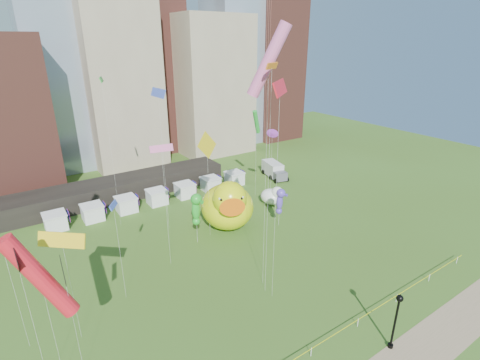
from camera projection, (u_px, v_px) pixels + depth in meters
ground at (311, 356)px, 30.43m from camera, size 160.00×160.00×0.00m
skyline at (105, 58)px, 70.84m from camera, size 101.00×23.00×68.00m
pavilion at (115, 189)px, 60.10m from camera, size 38.00×6.00×3.20m
vendor_tents at (157, 197)px, 58.29m from camera, size 33.24×2.80×2.40m
caution_tape at (311, 350)px, 30.18m from camera, size 50.00×0.06×0.90m
big_duck at (228, 205)px, 49.94m from camera, size 10.31×11.15×7.77m
small_duck at (273, 196)px, 57.97m from camera, size 3.98×4.55×3.20m
seahorse_green at (196, 207)px, 45.73m from camera, size 1.77×2.04×6.91m
seahorse_purple at (280, 199)px, 50.30m from camera, size 1.65×1.86×5.69m
lamppost at (396, 316)px, 30.04m from camera, size 0.59×0.59×5.65m
box_truck at (274, 170)px, 69.61m from camera, size 3.78×6.94×2.80m
kite_0 at (280, 89)px, 29.92m from camera, size 3.43×2.89×21.78m
kite_1 at (161, 149)px, 37.74m from camera, size 2.49×0.75×14.67m
kite_2 at (63, 272)px, 25.40m from camera, size 0.14×2.46×10.96m
kite_3 at (102, 82)px, 44.80m from camera, size 1.02×2.08×20.62m
kite_4 at (207, 146)px, 44.71m from camera, size 3.43×1.38×14.54m
kite_5 at (113, 207)px, 33.62m from camera, size 1.14×1.51×10.78m
kite_7 at (272, 134)px, 54.31m from camera, size 0.76×1.22×12.36m
kite_8 at (40, 277)px, 25.12m from camera, size 4.44×2.30×13.08m
kite_9 at (269, 60)px, 31.12m from camera, size 3.67×3.19×26.46m
kite_10 at (17, 264)px, 23.87m from camera, size 0.15×2.16×12.38m
kite_11 at (256, 122)px, 56.72m from camera, size 2.33×1.81×14.79m
kite_12 at (61, 240)px, 28.77m from camera, size 3.37×2.99×10.60m
kite_13 at (158, 94)px, 44.12m from camera, size 0.66×3.53×19.36m
kite_14 at (272, 73)px, 30.21m from camera, size 1.72×0.98×23.15m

